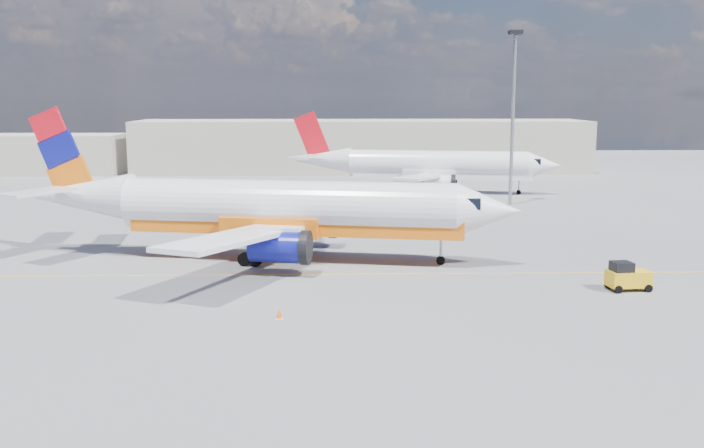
{
  "coord_description": "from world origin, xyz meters",
  "views": [
    {
      "loc": [
        0.11,
        -48.81,
        12.07
      ],
      "look_at": [
        1.53,
        2.76,
        3.5
      ],
      "focal_mm": 40.0,
      "sensor_mm": 36.0,
      "label": 1
    }
  ],
  "objects_px": {
    "main_jet": "(274,209)",
    "gse_tug": "(627,277)",
    "second_jet": "(429,166)",
    "traffic_cone": "(279,314)"
  },
  "relations": [
    {
      "from": "second_jet",
      "to": "gse_tug",
      "type": "distance_m",
      "value": 49.61
    },
    {
      "from": "main_jet",
      "to": "gse_tug",
      "type": "distance_m",
      "value": 24.89
    },
    {
      "from": "second_jet",
      "to": "gse_tug",
      "type": "relative_size",
      "value": 12.28
    },
    {
      "from": "gse_tug",
      "to": "main_jet",
      "type": "bearing_deg",
      "value": 149.42
    },
    {
      "from": "main_jet",
      "to": "gse_tug",
      "type": "height_order",
      "value": "main_jet"
    },
    {
      "from": "main_jet",
      "to": "second_jet",
      "type": "relative_size",
      "value": 1.12
    },
    {
      "from": "traffic_cone",
      "to": "main_jet",
      "type": "bearing_deg",
      "value": 94.97
    },
    {
      "from": "gse_tug",
      "to": "traffic_cone",
      "type": "bearing_deg",
      "value": -171.7
    },
    {
      "from": "main_jet",
      "to": "gse_tug",
      "type": "relative_size",
      "value": 13.81
    },
    {
      "from": "main_jet",
      "to": "second_jet",
      "type": "bearing_deg",
      "value": 78.1
    }
  ]
}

